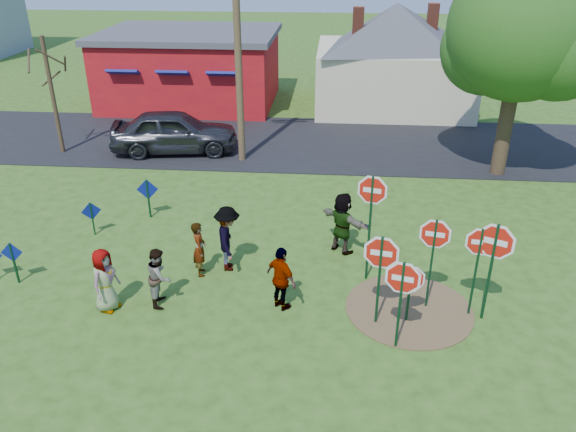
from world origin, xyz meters
name	(u,v)px	position (x,y,z in m)	size (l,w,h in m)	color
ground	(239,280)	(0.00, 0.00, 0.00)	(120.00, 120.00, 0.00)	#2E4E16
road	(279,142)	(0.00, 11.50, 0.02)	(120.00, 7.50, 0.04)	black
dirt_patch	(409,309)	(4.50, -1.00, 0.01)	(3.20, 3.20, 0.03)	brown
red_building	(191,67)	(-5.50, 17.99, 1.97)	(9.40, 7.69, 3.90)	maroon
cream_house	(394,52)	(5.50, 18.00, 2.92)	(9.40, 9.40, 6.50)	beige
stop_sign_a	(402,286)	(4.04, -2.46, 1.66)	(1.04, 0.29, 2.40)	#0E361D
stop_sign_b	(372,202)	(3.48, 0.37, 2.34)	(1.03, 0.29, 3.19)	#0E361D
stop_sign_c	(434,244)	(4.94, -0.82, 1.83)	(1.01, 0.23, 2.61)	#0E361D
stop_sign_d	(479,250)	(5.96, -1.06, 1.84)	(0.96, 0.13, 2.55)	#0E361D
stop_sign_e	(410,283)	(4.38, -1.47, 1.10)	(0.95, 0.14, 1.67)	#0E361D
stop_sign_f	(494,249)	(6.26, -1.19, 1.96)	(1.09, 0.55, 2.76)	#0E361D
stop_sign_g	(381,261)	(3.63, -1.59, 1.74)	(1.11, 0.23, 2.53)	#0E361D
blue_diamond_b	(13,258)	(-5.97, -0.61, 0.77)	(0.58, 0.08, 1.24)	#0E361D
blue_diamond_c	(92,215)	(-4.97, 2.22, 0.69)	(0.55, 0.28, 1.13)	#0E361D
blue_diamond_d	(148,194)	(-3.58, 3.57, 0.85)	(0.71, 0.11, 1.37)	#0E361D
person_a	(105,280)	(-3.07, -1.56, 0.85)	(0.83, 0.54, 1.70)	#4B659C
person_b	(199,249)	(-1.11, 0.24, 0.80)	(0.58, 0.38, 1.59)	#1D6C56
person_c	(160,276)	(-1.80, -1.20, 0.79)	(0.77, 0.60, 1.58)	brown
person_d	(228,239)	(-0.38, 0.59, 0.95)	(1.23, 0.71, 1.91)	#333237
person_e	(281,279)	(1.28, -1.18, 0.87)	(1.02, 0.42, 1.73)	#462C55
person_f	(342,223)	(2.80, 1.84, 0.94)	(1.74, 0.55, 1.88)	#1B4B2B
suv	(174,131)	(-4.36, 9.82, 0.95)	(2.15, 5.33, 1.82)	#29282D
utility_pole	(238,43)	(-1.34, 9.11, 4.79)	(2.19, 0.65, 9.09)	#4C3823
leafy_tree	(525,35)	(9.12, 8.48, 5.30)	(5.79, 5.28, 8.23)	#382819
bare_tree_west	(50,79)	(-9.25, 9.38, 3.19)	(1.80, 1.80, 4.93)	#382819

